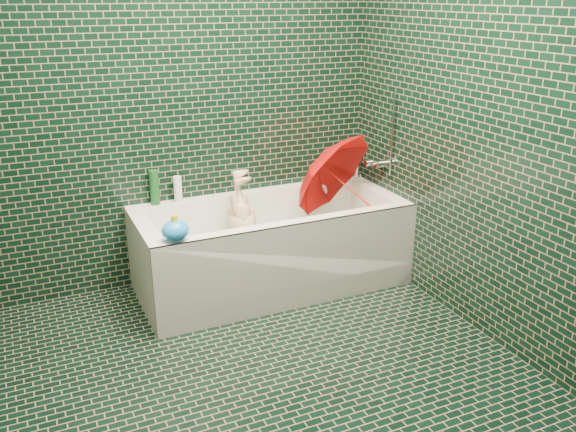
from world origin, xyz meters
name	(u,v)px	position (x,y,z in m)	size (l,w,h in m)	color
floor	(269,386)	(0.00, 0.00, 0.00)	(2.80, 2.80, 0.00)	black
wall_back	(179,90)	(0.00, 1.40, 1.25)	(2.80, 2.80, 0.00)	black
wall_front	(506,264)	(0.00, -1.40, 1.25)	(2.80, 2.80, 0.00)	black
wall_right	(504,113)	(1.30, 0.00, 1.25)	(2.80, 2.80, 0.00)	black
bathtub	(272,255)	(0.45, 1.01, 0.21)	(1.70, 0.75, 0.55)	white
bath_mat	(271,262)	(0.45, 1.02, 0.16)	(1.35, 0.47, 0.01)	green
water	(271,242)	(0.45, 1.02, 0.30)	(1.48, 0.53, 0.00)	silver
faucet	(383,158)	(1.26, 1.02, 0.77)	(0.18, 0.19, 0.55)	silver
child	(247,243)	(0.30, 1.06, 0.31)	(0.33, 0.22, 0.91)	#D7A986
umbrella	(345,185)	(0.98, 1.01, 0.62)	(0.63, 0.63, 0.55)	red
soap_bottle_a	(356,178)	(1.25, 1.32, 0.55)	(0.09, 0.09, 0.24)	white
soap_bottle_b	(351,177)	(1.23, 1.35, 0.55)	(0.08, 0.08, 0.18)	#4F1C6B
soap_bottle_c	(340,179)	(1.13, 1.35, 0.55)	(0.14, 0.14, 0.18)	#14461D
bottle_right_tall	(329,166)	(1.04, 1.34, 0.66)	(0.06, 0.06, 0.22)	#14461D
bottle_right_pump	(357,167)	(1.25, 1.32, 0.64)	(0.05, 0.05, 0.17)	silver
bottle_left_tall	(154,187)	(-0.21, 1.35, 0.66)	(0.06, 0.06, 0.22)	#14461D
bottle_left_short	(178,189)	(-0.06, 1.33, 0.64)	(0.05, 0.05, 0.17)	white
rubber_duck	(329,176)	(1.03, 1.34, 0.59)	(0.10, 0.08, 0.08)	yellow
bath_toy	(175,230)	(-0.25, 0.70, 0.61)	(0.18, 0.16, 0.15)	#1980E6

